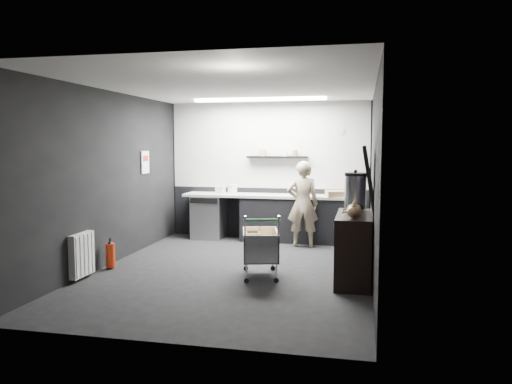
# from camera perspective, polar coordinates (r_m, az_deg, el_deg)

# --- Properties ---
(floor) EXTENTS (5.50, 5.50, 0.00)m
(floor) POSITION_cam_1_polar(r_m,az_deg,el_deg) (7.51, -2.56, -8.98)
(floor) COLOR black
(floor) RESTS_ON ground
(ceiling) EXTENTS (5.50, 5.50, 0.00)m
(ceiling) POSITION_cam_1_polar(r_m,az_deg,el_deg) (7.31, -2.65, 11.96)
(ceiling) COLOR silver
(ceiling) RESTS_ON wall_back
(wall_back) EXTENTS (5.50, 0.00, 5.50)m
(wall_back) POSITION_cam_1_polar(r_m,az_deg,el_deg) (9.97, 1.44, 2.48)
(wall_back) COLOR black
(wall_back) RESTS_ON floor
(wall_front) EXTENTS (5.50, 0.00, 5.50)m
(wall_front) POSITION_cam_1_polar(r_m,az_deg,el_deg) (4.69, -11.21, -1.08)
(wall_front) COLOR black
(wall_front) RESTS_ON floor
(wall_left) EXTENTS (0.00, 5.50, 5.50)m
(wall_left) POSITION_cam_1_polar(r_m,az_deg,el_deg) (8.03, -16.54, 1.52)
(wall_left) COLOR black
(wall_left) RESTS_ON floor
(wall_right) EXTENTS (0.00, 5.50, 5.50)m
(wall_right) POSITION_cam_1_polar(r_m,az_deg,el_deg) (7.05, 13.32, 1.07)
(wall_right) COLOR black
(wall_right) RESTS_ON floor
(kitchen_wall_panel) EXTENTS (3.95, 0.02, 1.70)m
(kitchen_wall_panel) POSITION_cam_1_polar(r_m,az_deg,el_deg) (9.93, 1.42, 5.36)
(kitchen_wall_panel) COLOR beige
(kitchen_wall_panel) RESTS_ON wall_back
(dado_panel) EXTENTS (3.95, 0.02, 1.00)m
(dado_panel) POSITION_cam_1_polar(r_m,az_deg,el_deg) (10.03, 1.40, -2.38)
(dado_panel) COLOR black
(dado_panel) RESTS_ON wall_back
(floating_shelf) EXTENTS (1.20, 0.22, 0.04)m
(floating_shelf) POSITION_cam_1_polar(r_m,az_deg,el_deg) (9.79, 2.45, 4.01)
(floating_shelf) COLOR black
(floating_shelf) RESTS_ON wall_back
(wall_clock) EXTENTS (0.20, 0.03, 0.20)m
(wall_clock) POSITION_cam_1_polar(r_m,az_deg,el_deg) (9.76, 9.58, 7.04)
(wall_clock) COLOR silver
(wall_clock) RESTS_ON wall_back
(poster) EXTENTS (0.02, 0.30, 0.40)m
(poster) POSITION_cam_1_polar(r_m,az_deg,el_deg) (9.17, -12.56, 3.34)
(poster) COLOR white
(poster) RESTS_ON wall_left
(poster_red_band) EXTENTS (0.02, 0.22, 0.10)m
(poster_red_band) POSITION_cam_1_polar(r_m,az_deg,el_deg) (9.17, -12.54, 3.78)
(poster_red_band) COLOR red
(poster_red_band) RESTS_ON poster
(radiator) EXTENTS (0.10, 0.50, 0.60)m
(radiator) POSITION_cam_1_polar(r_m,az_deg,el_deg) (7.37, -19.29, -6.77)
(radiator) COLOR silver
(radiator) RESTS_ON wall_left
(ceiling_strip) EXTENTS (2.40, 0.20, 0.04)m
(ceiling_strip) POSITION_cam_1_polar(r_m,az_deg,el_deg) (9.10, 0.38, 10.51)
(ceiling_strip) COLOR white
(ceiling_strip) RESTS_ON ceiling
(prep_counter) EXTENTS (3.20, 0.61, 0.90)m
(prep_counter) POSITION_cam_1_polar(r_m,az_deg,el_deg) (9.71, 1.85, -2.90)
(prep_counter) COLOR black
(prep_counter) RESTS_ON floor
(person) EXTENTS (0.62, 0.46, 1.57)m
(person) POSITION_cam_1_polar(r_m,az_deg,el_deg) (9.13, 5.37, -1.37)
(person) COLOR beige
(person) RESTS_ON floor
(shopping_cart) EXTENTS (0.67, 0.93, 0.89)m
(shopping_cart) POSITION_cam_1_polar(r_m,az_deg,el_deg) (7.09, 0.47, -6.32)
(shopping_cart) COLOR silver
(shopping_cart) RESTS_ON floor
(sideboard) EXTENTS (0.53, 1.24, 1.86)m
(sideboard) POSITION_cam_1_polar(r_m,az_deg,el_deg) (6.98, 11.22, -5.24)
(sideboard) COLOR black
(sideboard) RESTS_ON floor
(fire_extinguisher) EXTENTS (0.14, 0.14, 0.45)m
(fire_extinguisher) POSITION_cam_1_polar(r_m,az_deg,el_deg) (7.88, -16.30, -6.87)
(fire_extinguisher) COLOR red
(fire_extinguisher) RESTS_ON floor
(cardboard_box) EXTENTS (0.61, 0.52, 0.11)m
(cardboard_box) POSITION_cam_1_polar(r_m,az_deg,el_deg) (9.45, 9.66, -0.17)
(cardboard_box) COLOR #967750
(cardboard_box) RESTS_ON prep_counter
(pink_tub) EXTENTS (0.18, 0.18, 0.18)m
(pink_tub) POSITION_cam_1_polar(r_m,az_deg,el_deg) (9.82, -2.71, 0.33)
(pink_tub) COLOR silver
(pink_tub) RESTS_ON prep_counter
(white_container) EXTENTS (0.19, 0.16, 0.15)m
(white_container) POSITION_cam_1_polar(r_m,az_deg,el_deg) (9.83, -4.08, 0.24)
(white_container) COLOR silver
(white_container) RESTS_ON prep_counter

